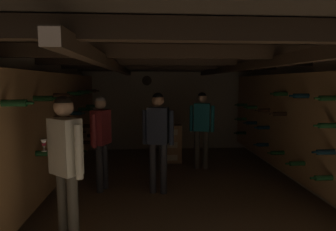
{
  "coord_description": "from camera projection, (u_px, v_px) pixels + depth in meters",
  "views": [
    {
      "loc": [
        -0.51,
        -4.82,
        1.9
      ],
      "look_at": [
        -0.17,
        -0.08,
        1.34
      ],
      "focal_mm": 30.58,
      "sensor_mm": 36.0,
      "label": 1
    }
  ],
  "objects": [
    {
      "name": "display_bottle",
      "position": [
        172.0,
        119.0,
        6.74
      ],
      "size": [
        0.08,
        0.08,
        0.35
      ],
      "color": "#0F2838",
      "rests_on": "wine_crate_stack"
    },
    {
      "name": "person_guest_mid_left",
      "position": [
        101.0,
        134.0,
        4.95
      ],
      "size": [
        0.32,
        0.51,
        1.66
      ],
      "color": "#2D2D33",
      "rests_on": "ground_plane"
    },
    {
      "name": "person_guest_near_left",
      "position": [
        66.0,
        157.0,
        3.18
      ],
      "size": [
        0.46,
        0.39,
        1.76
      ],
      "color": "#4C473D",
      "rests_on": "ground_plane"
    },
    {
      "name": "person_guest_far_left",
      "position": [
        157.0,
        128.0,
        6.17
      ],
      "size": [
        0.53,
        0.33,
        1.54
      ],
      "color": "#4C473D",
      "rests_on": "ground_plane"
    },
    {
      "name": "person_host_center",
      "position": [
        158.0,
        133.0,
        4.81
      ],
      "size": [
        0.53,
        0.3,
        1.73
      ],
      "color": "#2D2D33",
      "rests_on": "ground_plane"
    },
    {
      "name": "room_shell",
      "position": [
        176.0,
        109.0,
        5.13
      ],
      "size": [
        4.72,
        6.52,
        2.41
      ],
      "color": "beige",
      "rests_on": "ground_plane"
    },
    {
      "name": "wine_crate_stack",
      "position": [
        170.0,
        144.0,
        6.79
      ],
      "size": [
        0.52,
        0.35,
        0.9
      ],
      "color": "#A37547",
      "rests_on": "ground_plane"
    },
    {
      "name": "person_guest_far_right",
      "position": [
        202.0,
        123.0,
        6.22
      ],
      "size": [
        0.52,
        0.33,
        1.68
      ],
      "color": "#4C473D",
      "rests_on": "ground_plane"
    },
    {
      "name": "ground_plane",
      "position": [
        178.0,
        191.0,
        5.03
      ],
      "size": [
        8.4,
        8.4,
        0.0
      ],
      "primitive_type": "plane",
      "color": "#8C7051"
    }
  ]
}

